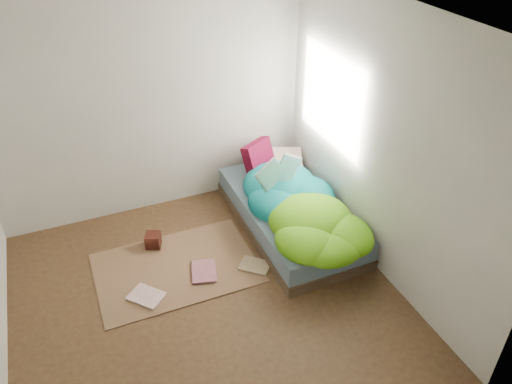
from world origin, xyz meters
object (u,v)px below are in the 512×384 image
(pillow_magenta, at_px, (259,158))
(floor_book_b, at_px, (192,273))
(wooden_box, at_px, (153,240))
(floor_book_a, at_px, (139,304))
(open_book, at_px, (280,164))
(bed, at_px, (290,215))

(pillow_magenta, distance_m, floor_book_b, 1.64)
(wooden_box, xyz_separation_m, floor_book_a, (-0.33, -0.80, -0.06))
(pillow_magenta, xyz_separation_m, wooden_box, (-1.42, -0.44, -0.45))
(open_book, height_order, floor_book_a, open_book)
(wooden_box, xyz_separation_m, floor_book_b, (0.25, -0.58, -0.06))
(bed, distance_m, wooden_box, 1.52)
(pillow_magenta, distance_m, wooden_box, 1.56)
(open_book, height_order, floor_book_b, open_book)
(bed, relative_size, floor_book_b, 6.11)
(pillow_magenta, bearing_deg, open_book, -122.79)
(bed, height_order, floor_book_b, bed)
(floor_book_b, bearing_deg, floor_book_a, -144.31)
(wooden_box, distance_m, floor_book_b, 0.63)
(floor_book_a, height_order, floor_book_b, floor_book_b)
(bed, height_order, open_book, open_book)
(floor_book_b, bearing_deg, pillow_magenta, 56.29)
(pillow_magenta, distance_m, floor_book_a, 2.21)
(floor_book_b, bearing_deg, bed, 29.69)
(bed, xyz_separation_m, open_book, (-0.12, 0.06, 0.66))
(open_book, relative_size, floor_book_b, 1.44)
(pillow_magenta, distance_m, open_book, 0.70)
(open_book, bearing_deg, bed, -37.45)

